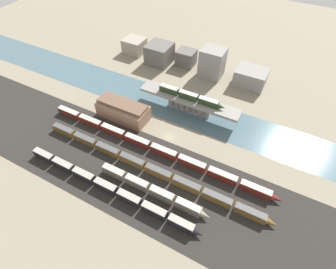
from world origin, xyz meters
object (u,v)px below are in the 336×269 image
(train_yard_mid, at_px, (152,190))
(train_yard_far, at_px, (148,168))
(train_on_bridge, at_px, (191,96))
(warehouse_building, at_px, (123,110))
(train_yard_near, at_px, (108,188))
(train_yard_outer, at_px, (153,147))

(train_yard_mid, bearing_deg, train_yard_far, 128.19)
(train_on_bridge, xyz_separation_m, warehouse_building, (-27.50, -19.11, -5.41))
(train_on_bridge, distance_m, train_yard_far, 42.39)
(train_yard_near, bearing_deg, train_yard_far, 60.50)
(train_yard_mid, xyz_separation_m, train_yard_far, (-6.71, 8.54, -0.27))
(train_yard_near, distance_m, warehouse_building, 42.55)
(train_yard_far, relative_size, train_yard_outer, 0.94)
(train_yard_far, bearing_deg, train_yard_outer, 108.91)
(train_yard_near, xyz_separation_m, train_yard_far, (8.81, 15.57, -0.19))
(train_yard_mid, distance_m, train_yard_outer, 21.62)
(train_on_bridge, height_order, train_yard_mid, train_on_bridge)
(train_on_bridge, height_order, train_yard_far, train_on_bridge)
(train_yard_near, height_order, train_yard_mid, train_yard_mid)
(train_yard_near, height_order, train_yard_far, train_yard_near)
(train_on_bridge, relative_size, train_yard_mid, 0.74)
(train_yard_mid, relative_size, train_yard_far, 0.45)
(train_yard_near, distance_m, train_yard_far, 17.89)
(train_on_bridge, xyz_separation_m, train_yard_far, (0.12, -41.62, -8.04))
(train_yard_far, height_order, train_yard_outer, train_yard_outer)
(train_yard_near, bearing_deg, train_yard_outer, 78.65)
(train_yard_far, relative_size, warehouse_building, 4.14)
(train_yard_far, xyz_separation_m, train_yard_outer, (-3.59, 10.47, 0.09))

